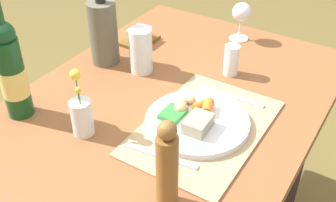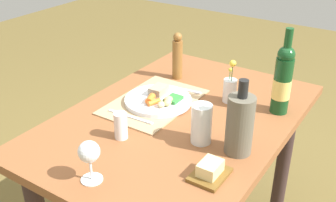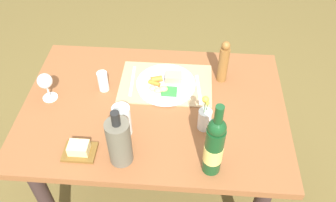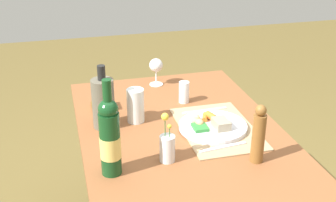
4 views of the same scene
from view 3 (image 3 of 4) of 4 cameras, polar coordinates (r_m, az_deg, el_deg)
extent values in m
plane|color=brown|center=(2.20, -1.71, -14.42)|extent=(8.00, 8.00, 0.00)
cube|color=brown|center=(1.60, -2.27, -1.14)|extent=(1.19, 0.82, 0.04)
cylinder|color=#352624|center=(2.11, 12.40, -2.75)|extent=(0.07, 0.07, 0.72)
cylinder|color=#352624|center=(2.18, -14.18, -1.26)|extent=(0.07, 0.07, 0.72)
cube|color=tan|center=(1.69, -0.35, 2.90)|extent=(0.44, 0.29, 0.01)
cylinder|color=silver|center=(1.66, -0.34, 2.74)|extent=(0.28, 0.28, 0.02)
cube|color=#9E9278|center=(1.66, 0.91, 3.84)|extent=(0.08, 0.06, 0.04)
cylinder|color=orange|center=(1.66, -1.78, 3.57)|extent=(0.06, 0.04, 0.03)
cylinder|color=orange|center=(1.64, -2.24, 2.92)|extent=(0.06, 0.04, 0.02)
ellipsoid|color=tan|center=(1.61, -0.75, 1.98)|extent=(0.04, 0.03, 0.03)
ellipsoid|color=#CBC271|center=(1.60, -1.63, 1.72)|extent=(0.04, 0.03, 0.02)
ellipsoid|color=tan|center=(1.62, -2.47, 2.09)|extent=(0.03, 0.03, 0.02)
cube|color=#308337|center=(1.61, 0.22, 1.58)|extent=(0.07, 0.06, 0.01)
cube|color=silver|center=(1.65, 5.00, 1.94)|extent=(0.04, 0.19, 0.00)
cube|color=silver|center=(1.70, -5.80, 3.30)|extent=(0.02, 0.21, 0.00)
cylinder|color=white|center=(1.66, -10.52, 3.19)|extent=(0.05, 0.05, 0.10)
cube|color=brown|center=(1.46, -14.13, -8.01)|extent=(0.13, 0.10, 0.01)
cube|color=beige|center=(1.44, -14.32, -7.39)|extent=(0.08, 0.06, 0.04)
cylinder|color=brown|center=(1.67, 8.96, 5.84)|extent=(0.05, 0.05, 0.18)
sphere|color=brown|center=(1.60, 9.41, 8.88)|extent=(0.04, 0.04, 0.04)
cylinder|color=#14421D|center=(1.29, 7.39, -8.01)|extent=(0.07, 0.07, 0.23)
sphere|color=#14421D|center=(1.19, 7.97, -4.31)|extent=(0.07, 0.07, 0.07)
cylinder|color=#14421D|center=(1.15, 8.24, -2.59)|extent=(0.03, 0.03, 0.10)
cylinder|color=#E9CE69|center=(1.30, 7.35, -8.31)|extent=(0.07, 0.07, 0.08)
cylinder|color=silver|center=(1.44, -7.45, -3.15)|extent=(0.07, 0.07, 0.15)
cylinder|color=silver|center=(1.46, -7.34, -3.90)|extent=(0.07, 0.07, 0.08)
cylinder|color=#605A4B|center=(1.33, -7.92, -6.67)|extent=(0.09, 0.09, 0.21)
cylinder|color=black|center=(1.23, -8.54, -2.85)|extent=(0.03, 0.03, 0.06)
cylinder|color=white|center=(1.71, -18.58, 0.56)|extent=(0.07, 0.07, 0.00)
cylinder|color=white|center=(1.68, -18.87, 1.45)|extent=(0.01, 0.01, 0.07)
sphere|color=white|center=(1.64, -19.41, 3.10)|extent=(0.07, 0.07, 0.07)
cylinder|color=silver|center=(1.47, 5.96, -3.00)|extent=(0.06, 0.06, 0.10)
cylinder|color=#3F7233|center=(1.44, 5.86, -2.19)|extent=(0.00, 0.00, 0.18)
sphere|color=yellow|center=(1.37, 6.13, 0.26)|extent=(0.03, 0.03, 0.03)
cylinder|color=#3F7233|center=(1.46, 6.22, -2.27)|extent=(0.00, 0.00, 0.14)
sphere|color=gold|center=(1.41, 6.45, -0.35)|extent=(0.02, 0.02, 0.02)
camera|label=1|loc=(1.80, 29.61, 26.55)|focal=44.55mm
camera|label=2|loc=(1.42, -66.17, 3.10)|focal=43.28mm
camera|label=4|loc=(1.58, 69.09, 6.48)|focal=47.95mm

